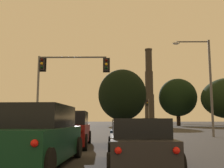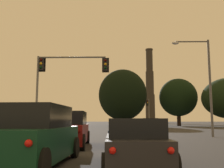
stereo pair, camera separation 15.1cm
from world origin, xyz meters
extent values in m
cube|color=#0F3823|center=(-2.96, 8.21, 0.68)|extent=(2.11, 4.87, 0.95)
cube|color=black|center=(-2.96, 8.33, 1.51)|extent=(1.89, 2.87, 0.70)
cylinder|color=black|center=(-3.83, 10.17, 0.38)|extent=(0.25, 0.77, 0.76)
cylinder|color=black|center=(-1.95, 10.09, 0.38)|extent=(0.25, 0.77, 0.76)
cylinder|color=black|center=(-2.10, 6.25, 0.38)|extent=(0.25, 0.77, 0.76)
sphere|color=red|center=(-2.28, 5.76, 0.89)|extent=(0.17, 0.17, 0.17)
cube|color=navy|center=(0.12, 14.92, 0.53)|extent=(1.83, 4.04, 0.72)
cube|color=black|center=(0.11, 14.52, 1.16)|extent=(1.61, 1.94, 0.55)
cylinder|color=black|center=(-0.67, 16.56, 0.30)|extent=(0.24, 0.61, 0.60)
cylinder|color=black|center=(1.01, 16.52, 0.30)|extent=(0.24, 0.61, 0.60)
cylinder|color=black|center=(-0.76, 13.31, 0.30)|extent=(0.24, 0.61, 0.60)
cylinder|color=black|center=(0.92, 13.27, 0.30)|extent=(0.24, 0.61, 0.60)
sphere|color=#500705|center=(-0.61, 12.91, 0.68)|extent=(0.17, 0.17, 0.17)
sphere|color=#500705|center=(0.75, 12.88, 0.68)|extent=(0.17, 0.17, 0.17)
cube|color=#232328|center=(0.17, 8.32, 0.53)|extent=(1.79, 4.03, 0.72)
cube|color=black|center=(0.18, 7.92, 1.16)|extent=(1.59, 1.93, 0.55)
cylinder|color=black|center=(-0.70, 9.93, 0.30)|extent=(0.23, 0.60, 0.60)
cylinder|color=black|center=(0.98, 9.96, 0.30)|extent=(0.23, 0.60, 0.60)
cylinder|color=black|center=(-0.64, 6.68, 0.30)|extent=(0.23, 0.60, 0.60)
cylinder|color=black|center=(1.04, 6.71, 0.30)|extent=(0.23, 0.60, 0.60)
sphere|color=red|center=(-0.47, 6.29, 0.68)|extent=(0.17, 0.17, 0.17)
sphere|color=red|center=(0.89, 6.31, 0.68)|extent=(0.17, 0.17, 0.17)
cube|color=maroon|center=(-2.97, 14.25, 0.68)|extent=(2.15, 4.89, 0.95)
cube|color=black|center=(-2.98, 14.37, 1.51)|extent=(1.91, 2.88, 0.70)
cylinder|color=black|center=(-4.01, 16.12, 0.38)|extent=(0.26, 0.77, 0.76)
cylinder|color=black|center=(-2.13, 16.22, 0.38)|extent=(0.26, 0.77, 0.76)
cylinder|color=black|center=(-3.82, 12.28, 0.38)|extent=(0.26, 0.77, 0.76)
cylinder|color=black|center=(-1.94, 12.37, 0.38)|extent=(0.26, 0.77, 0.76)
sphere|color=#500705|center=(-3.64, 11.79, 0.89)|extent=(0.17, 0.17, 0.17)
sphere|color=#500705|center=(-2.08, 11.87, 0.89)|extent=(0.17, 0.17, 0.17)
cylinder|color=slate|center=(-6.89, 21.34, 3.36)|extent=(0.18, 0.18, 6.71)
cylinder|color=black|center=(-6.89, 21.34, 0.05)|extent=(0.40, 0.40, 0.10)
cube|color=black|center=(-6.60, 21.34, 6.04)|extent=(0.34, 0.34, 1.04)
cube|color=black|center=(-6.60, 21.52, 6.04)|extent=(0.58, 0.03, 1.25)
sphere|color=#320504|center=(-6.60, 21.15, 6.37)|extent=(0.22, 0.22, 0.22)
sphere|color=#F2AD14|center=(-6.60, 21.15, 6.04)|extent=(0.22, 0.22, 0.22)
sphere|color=black|center=(-6.60, 21.15, 5.72)|extent=(0.22, 0.22, 0.22)
cylinder|color=slate|center=(-4.08, 21.34, 6.61)|extent=(5.63, 0.14, 0.14)
sphere|color=slate|center=(-6.89, 21.34, 6.61)|extent=(0.18, 0.18, 0.18)
cube|color=black|center=(-1.26, 21.34, 5.97)|extent=(0.34, 0.34, 1.04)
cube|color=black|center=(-1.26, 21.52, 5.97)|extent=(0.58, 0.03, 1.25)
sphere|color=#320504|center=(-1.26, 21.15, 6.30)|extent=(0.22, 0.22, 0.22)
sphere|color=#F2AD14|center=(-1.26, 21.15, 5.97)|extent=(0.22, 0.22, 0.22)
sphere|color=black|center=(-1.26, 21.15, 5.65)|extent=(0.22, 0.22, 0.22)
cylinder|color=slate|center=(6.54, 55.38, 2.89)|extent=(0.18, 0.18, 5.78)
cylinder|color=black|center=(6.54, 55.38, 0.05)|extent=(0.40, 0.40, 0.10)
cube|color=black|center=(6.25, 55.38, 5.11)|extent=(0.34, 0.34, 1.04)
cube|color=black|center=(6.25, 55.56, 5.11)|extent=(0.58, 0.03, 1.25)
sphere|color=#320504|center=(6.25, 55.19, 5.43)|extent=(0.22, 0.22, 0.22)
sphere|color=#F2AD14|center=(6.25, 55.19, 5.11)|extent=(0.22, 0.22, 0.22)
sphere|color=black|center=(6.25, 55.19, 4.79)|extent=(0.22, 0.22, 0.22)
cylinder|color=#56565B|center=(7.73, 22.48, 4.21)|extent=(0.20, 0.20, 8.42)
cylinder|color=#56565B|center=(6.29, 22.48, 8.27)|extent=(2.88, 0.12, 0.12)
sphere|color=#56565B|center=(7.73, 22.48, 8.27)|extent=(0.20, 0.20, 0.20)
ellipsoid|color=silver|center=(4.85, 22.48, 8.15)|extent=(0.64, 0.36, 0.26)
cylinder|color=#2B2722|center=(16.92, 132.81, 1.25)|extent=(7.56, 7.56, 2.50)
cylinder|color=#332D28|center=(16.92, 132.81, 8.46)|extent=(4.73, 4.73, 11.91)
cylinder|color=#332D28|center=(16.92, 132.81, 20.37)|extent=(4.06, 4.06, 11.91)
cylinder|color=#332D28|center=(16.92, 132.81, 32.29)|extent=(3.40, 3.40, 11.91)
cylinder|color=#38322C|center=(16.92, 132.81, 37.89)|extent=(3.81, 3.81, 0.70)
cylinder|color=black|center=(15.36, 66.33, 1.80)|extent=(0.96, 0.96, 3.60)
ellipsoid|color=black|center=(15.36, 66.33, 7.17)|extent=(9.56, 8.60, 9.53)
cylinder|color=black|center=(1.29, 65.48, 1.49)|extent=(1.21, 1.21, 2.98)
ellipsoid|color=black|center=(1.29, 65.48, 7.78)|extent=(12.06, 10.85, 12.81)
camera|label=1|loc=(-0.54, 0.04, 1.38)|focal=42.00mm
camera|label=2|loc=(-0.39, 0.04, 1.38)|focal=42.00mm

